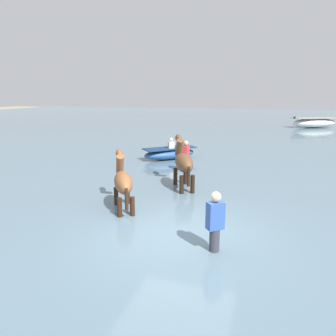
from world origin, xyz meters
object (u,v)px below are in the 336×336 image
at_px(horse_trailing_bay, 183,164).
at_px(person_wading_mid, 215,229).
at_px(person_wading_close, 186,160).
at_px(horse_lead_chestnut, 123,183).
at_px(boat_far_inshore, 170,153).
at_px(boat_distant_west, 314,123).

xyz_separation_m(horse_trailing_bay, person_wading_mid, (1.67, -3.90, -0.35)).
bearing_deg(person_wading_close, horse_lead_chestnut, -96.84).
xyz_separation_m(person_wading_close, person_wading_mid, (2.15, -6.12, 0.00)).
distance_m(horse_trailing_bay, person_wading_close, 2.30).
bearing_deg(horse_lead_chestnut, horse_trailing_bay, 66.20).
bearing_deg(boat_far_inshore, horse_lead_chestnut, -83.59).
bearing_deg(person_wading_close, person_wading_mid, -70.68).
relative_size(horse_trailing_bay, boat_distant_west, 0.47).
bearing_deg(horse_trailing_bay, boat_far_inshore, 112.60).
relative_size(horse_lead_chestnut, horse_trailing_bay, 0.92).
distance_m(horse_trailing_bay, boat_distant_west, 22.04).
bearing_deg(boat_distant_west, person_wading_close, -110.13).
bearing_deg(boat_far_inshore, boat_distant_west, 64.06).
bearing_deg(person_wading_close, horse_trailing_bay, -77.81).
relative_size(boat_distant_west, boat_far_inshore, 1.77).
xyz_separation_m(boat_far_inshore, person_wading_mid, (3.43, -8.14, 0.18)).
bearing_deg(boat_far_inshore, person_wading_close, -57.50).
xyz_separation_m(boat_distant_west, person_wading_mid, (-4.76, -24.98, 0.03)).
height_order(boat_distant_west, person_wading_mid, person_wading_mid).
relative_size(boat_distant_west, person_wading_mid, 2.67).
bearing_deg(horse_trailing_bay, boat_distant_west, 73.04).
relative_size(horse_trailing_bay, boat_far_inshore, 0.84).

